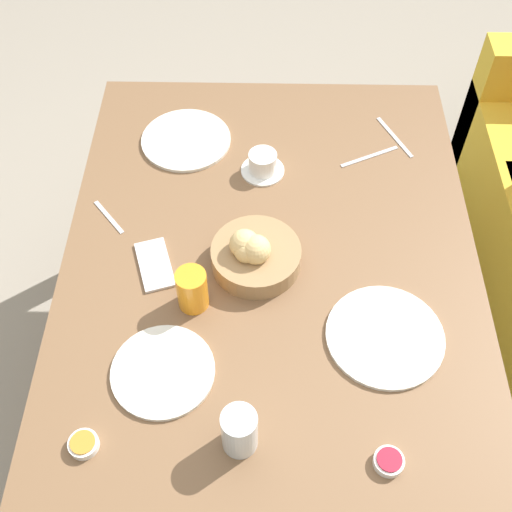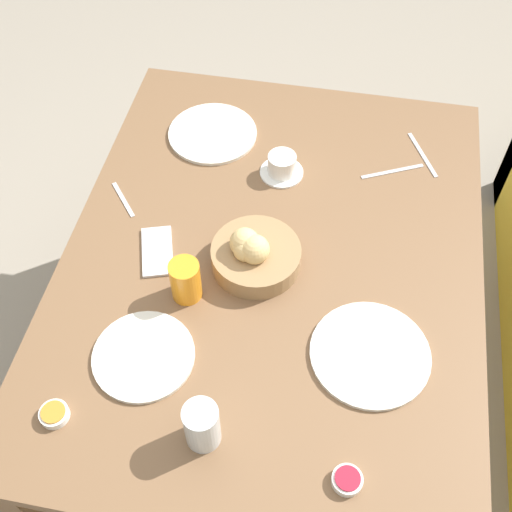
# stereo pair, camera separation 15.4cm
# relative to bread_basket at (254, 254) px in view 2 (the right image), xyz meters

# --- Properties ---
(ground_plane) EXTENTS (10.00, 10.00, 0.00)m
(ground_plane) POSITION_rel_bread_basket_xyz_m (-0.03, 0.04, -0.74)
(ground_plane) COLOR gray
(dining_table) EXTENTS (1.33, 1.02, 0.70)m
(dining_table) POSITION_rel_bread_basket_xyz_m (-0.03, 0.04, -0.12)
(dining_table) COLOR brown
(dining_table) RESTS_ON ground_plane
(bread_basket) EXTENTS (0.22, 0.22, 0.11)m
(bread_basket) POSITION_rel_bread_basket_xyz_m (0.00, 0.00, 0.00)
(bread_basket) COLOR #99754C
(bread_basket) RESTS_ON dining_table
(plate_near_left) EXTENTS (0.25, 0.25, 0.01)m
(plate_near_left) POSITION_rel_bread_basket_xyz_m (-0.43, -0.20, -0.04)
(plate_near_left) COLOR silver
(plate_near_left) RESTS_ON dining_table
(plate_near_right) EXTENTS (0.23, 0.23, 0.01)m
(plate_near_right) POSITION_rel_bread_basket_xyz_m (0.29, -0.19, -0.04)
(plate_near_right) COLOR silver
(plate_near_right) RESTS_ON dining_table
(plate_far_center) EXTENTS (0.27, 0.27, 0.01)m
(plate_far_center) POSITION_rel_bread_basket_xyz_m (0.20, 0.30, -0.04)
(plate_far_center) COLOR silver
(plate_far_center) RESTS_ON dining_table
(juice_glass) EXTENTS (0.07, 0.07, 0.11)m
(juice_glass) POSITION_rel_bread_basket_xyz_m (0.11, -0.14, 0.01)
(juice_glass) COLOR orange
(juice_glass) RESTS_ON dining_table
(water_tumbler) EXTENTS (0.07, 0.07, 0.12)m
(water_tumbler) POSITION_rel_bread_basket_xyz_m (0.45, -0.02, 0.02)
(water_tumbler) COLOR silver
(water_tumbler) RESTS_ON dining_table
(coffee_cup) EXTENTS (0.12, 0.12, 0.06)m
(coffee_cup) POSITION_rel_bread_basket_xyz_m (-0.32, 0.02, -0.01)
(coffee_cup) COLOR white
(coffee_cup) RESTS_ON dining_table
(jam_bowl_berry) EXTENTS (0.06, 0.06, 0.02)m
(jam_bowl_berry) POSITION_rel_bread_basket_xyz_m (0.48, 0.27, -0.03)
(jam_bowl_berry) COLOR white
(jam_bowl_berry) RESTS_ON dining_table
(jam_bowl_honey) EXTENTS (0.06, 0.06, 0.02)m
(jam_bowl_honey) POSITION_rel_bread_basket_xyz_m (0.46, -0.33, -0.03)
(jam_bowl_honey) COLOR white
(jam_bowl_honey) RESTS_ON dining_table
(fork_silver) EXTENTS (0.17, 0.09, 0.00)m
(fork_silver) POSITION_rel_bread_basket_xyz_m (-0.46, 0.39, -0.04)
(fork_silver) COLOR #B7B7BC
(fork_silver) RESTS_ON dining_table
(knife_silver) EXTENTS (0.09, 0.17, 0.00)m
(knife_silver) POSITION_rel_bread_basket_xyz_m (-0.38, 0.31, -0.04)
(knife_silver) COLOR #B7B7BC
(knife_silver) RESTS_ON dining_table
(spoon_coffee) EXTENTS (0.11, 0.09, 0.00)m
(spoon_coffee) POSITION_rel_bread_basket_xyz_m (-0.14, -0.38, -0.04)
(spoon_coffee) COLOR #B7B7BC
(spoon_coffee) RESTS_ON dining_table
(cell_phone) EXTENTS (0.17, 0.12, 0.01)m
(cell_phone) POSITION_rel_bread_basket_xyz_m (0.01, -0.24, -0.04)
(cell_phone) COLOR silver
(cell_phone) RESTS_ON dining_table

